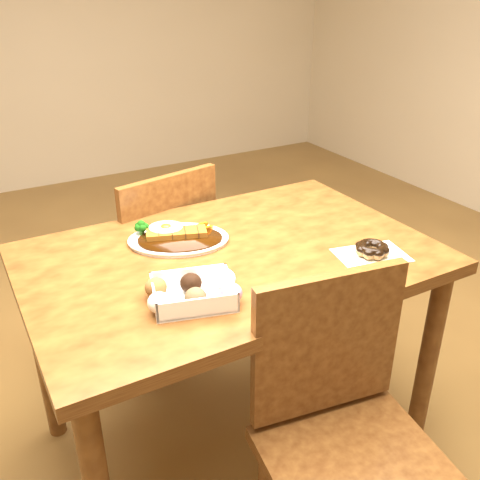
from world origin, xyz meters
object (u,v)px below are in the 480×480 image
chair_far (156,262)px  chair_near (347,437)px  pon_de_ring (372,249)px  table (231,281)px  katsu_curry_plate (177,237)px  donut_box (193,291)px

chair_far → chair_near: size_ratio=1.00×
pon_de_ring → table: bearing=148.2°
table → katsu_curry_plate: katsu_curry_plate is taller
chair_far → donut_box: bearing=65.9°
chair_near → chair_far: bearing=102.8°
chair_near → donut_box: chair_near is taller
pon_de_ring → katsu_curry_plate: bearing=141.3°
table → pon_de_ring: size_ratio=5.22×
donut_box → chair_far: bearing=77.6°
table → chair_near: size_ratio=1.38×
chair_far → table: bearing=83.7°
table → pon_de_ring: (0.35, -0.22, 0.12)m
chair_near → donut_box: (-0.24, 0.35, 0.30)m
katsu_curry_plate → donut_box: katsu_curry_plate is taller
chair_near → donut_box: 0.52m
chair_far → pon_de_ring: size_ratio=3.79×
donut_box → chair_near: bearing=-55.9°
table → katsu_curry_plate: (-0.11, 0.15, 0.11)m
katsu_curry_plate → table: bearing=-54.0°
chair_far → chair_near: same height
chair_near → pon_de_ring: 0.54m
pon_de_ring → chair_far: bearing=118.1°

